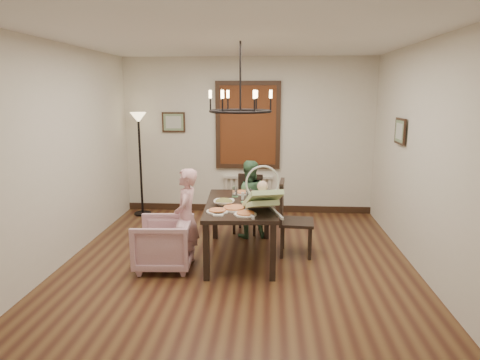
# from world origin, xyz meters

# --- Properties ---
(room_shell) EXTENTS (4.51, 5.00, 2.81)m
(room_shell) POSITION_xyz_m (0.00, 0.37, 1.40)
(room_shell) COLOR brown
(room_shell) RESTS_ON ground
(dining_table) EXTENTS (0.99, 1.65, 0.75)m
(dining_table) POSITION_xyz_m (0.02, 0.23, 0.66)
(dining_table) COLOR black
(dining_table) RESTS_ON room_shell
(chair_far) EXTENTS (0.48, 0.48, 0.91)m
(chair_far) POSITION_xyz_m (0.05, 1.29, 0.46)
(chair_far) COLOR black
(chair_far) RESTS_ON room_shell
(chair_right) EXTENTS (0.49, 0.49, 1.03)m
(chair_right) POSITION_xyz_m (0.77, 0.39, 0.52)
(chair_right) COLOR black
(chair_right) RESTS_ON room_shell
(armchair) EXTENTS (0.75, 0.73, 0.64)m
(armchair) POSITION_xyz_m (-0.92, -0.20, 0.32)
(armchair) COLOR #D2A0B5
(armchair) RESTS_ON room_shell
(elderly_woman) EXTENTS (0.25, 0.38, 1.04)m
(elderly_woman) POSITION_xyz_m (-0.64, -0.08, 0.52)
(elderly_woman) COLOR #D09396
(elderly_woman) RESTS_ON room_shell
(seated_man) EXTENTS (0.54, 0.45, 0.98)m
(seated_man) POSITION_xyz_m (0.09, 1.07, 0.49)
(seated_man) COLOR #43714B
(seated_man) RESTS_ON room_shell
(baby_bouncer) EXTENTS (0.58, 0.71, 0.40)m
(baby_bouncer) POSITION_xyz_m (0.32, -0.23, 0.95)
(baby_bouncer) COLOR #C1E19B
(baby_bouncer) RESTS_ON dining_table
(salad_bowl) EXTENTS (0.32, 0.32, 0.08)m
(salad_bowl) POSITION_xyz_m (-0.18, 0.11, 0.79)
(salad_bowl) COLOR white
(salad_bowl) RESTS_ON dining_table
(pizza_platter) EXTENTS (0.30, 0.30, 0.04)m
(pizza_platter) POSITION_xyz_m (-0.03, -0.10, 0.77)
(pizza_platter) COLOR tan
(pizza_platter) RESTS_ON dining_table
(drinking_glass) EXTENTS (0.08, 0.08, 0.16)m
(drinking_glass) POSITION_xyz_m (0.12, 0.43, 0.83)
(drinking_glass) COLOR silver
(drinking_glass) RESTS_ON dining_table
(window_blinds) EXTENTS (1.00, 0.03, 1.40)m
(window_blinds) POSITION_xyz_m (0.00, 2.46, 1.60)
(window_blinds) COLOR maroon
(window_blinds) RESTS_ON room_shell
(radiator) EXTENTS (0.92, 0.12, 0.62)m
(radiator) POSITION_xyz_m (0.00, 2.48, 0.35)
(radiator) COLOR silver
(radiator) RESTS_ON room_shell
(picture_back) EXTENTS (0.42, 0.03, 0.36)m
(picture_back) POSITION_xyz_m (-1.35, 2.47, 1.65)
(picture_back) COLOR black
(picture_back) RESTS_ON room_shell
(picture_right) EXTENTS (0.03, 0.42, 0.36)m
(picture_right) POSITION_xyz_m (2.21, 0.90, 1.65)
(picture_right) COLOR black
(picture_right) RESTS_ON room_shell
(floor_lamp) EXTENTS (0.30, 0.30, 1.80)m
(floor_lamp) POSITION_xyz_m (-1.90, 2.15, 0.90)
(floor_lamp) COLOR black
(floor_lamp) RESTS_ON room_shell
(chandelier) EXTENTS (0.80, 0.80, 0.04)m
(chandelier) POSITION_xyz_m (0.02, 0.23, 1.95)
(chandelier) COLOR black
(chandelier) RESTS_ON room_shell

